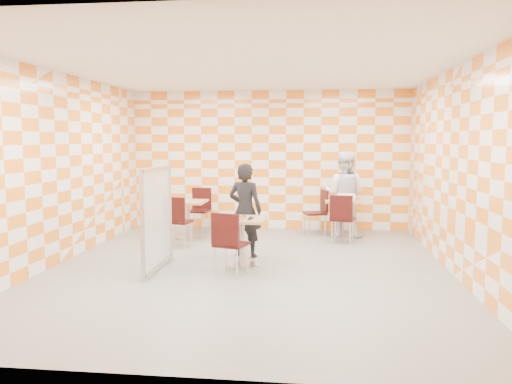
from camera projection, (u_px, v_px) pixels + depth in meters
room_shell at (252, 168)px, 7.93m from camera, size 7.00×7.00×7.00m
main_table at (242, 234)px, 7.65m from camera, size 0.70×0.70×0.75m
second_table at (342, 212)px, 10.00m from camera, size 0.70×0.70×0.75m
empty_table at (188, 213)px, 9.82m from camera, size 0.70×0.70×0.75m
chair_main_front at (228, 239)px, 7.06m from camera, size 0.53×0.53×0.92m
chair_second_front at (342, 215)px, 9.31m from camera, size 0.50×0.51×0.92m
chair_second_side at (319, 209)px, 10.19m from camera, size 0.53×0.53×0.92m
chair_empty_near at (177, 217)px, 9.02m from camera, size 0.48×0.49×0.92m
chair_empty_far at (200, 206)px, 10.57m from camera, size 0.46×0.47×0.92m
partition at (157, 218)px, 7.39m from camera, size 0.08×1.38×1.55m
man_dark at (245, 210)px, 8.28m from camera, size 0.64×0.49×1.56m
man_white at (344, 194)px, 10.02m from camera, size 0.99×0.86×1.72m
pizza_on_foil at (242, 217)px, 7.61m from camera, size 0.40×0.40×0.04m
sport_bottle at (336, 195)px, 10.08m from camera, size 0.06×0.06×0.20m
soda_bottle at (348, 194)px, 10.04m from camera, size 0.07×0.07×0.23m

